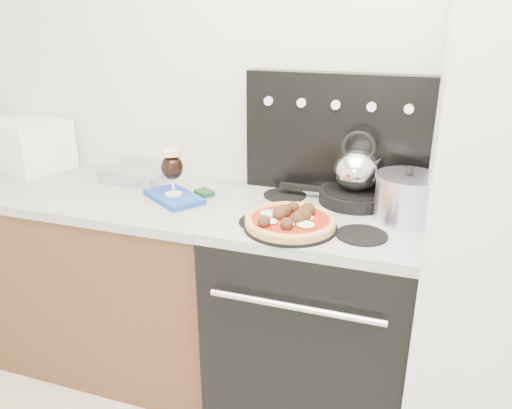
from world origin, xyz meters
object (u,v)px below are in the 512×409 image
at_px(base_cabinet, 94,277).
at_px(pizza_pan, 290,226).
at_px(toaster_oven, 29,144).
at_px(tea_kettle, 357,166).
at_px(beer_glass, 172,172).
at_px(stock_pot, 406,199).
at_px(pizza, 290,219).
at_px(oven_mitt, 174,197).
at_px(stove_body, 314,319).
at_px(skillet, 355,196).

xyz_separation_m(base_cabinet, pizza_pan, (1.03, -0.19, 0.50)).
xyz_separation_m(toaster_oven, tea_kettle, (1.65, -0.04, 0.05)).
bearing_deg(pizza_pan, beer_glass, 162.98).
height_order(toaster_oven, stock_pot, toaster_oven).
bearing_deg(pizza, base_cabinet, 169.72).
relative_size(oven_mitt, pizza_pan, 0.79).
relative_size(stove_body, beer_glass, 4.40).
distance_m(base_cabinet, toaster_oven, 0.76).
bearing_deg(stove_body, beer_glass, 179.31).
distance_m(beer_glass, skillet, 0.76).
xyz_separation_m(pizza_pan, tea_kettle, (0.18, 0.33, 0.15)).
xyz_separation_m(beer_glass, tea_kettle, (0.74, 0.16, 0.05)).
distance_m(oven_mitt, pizza, 0.58).
distance_m(toaster_oven, pizza, 1.51).
height_order(beer_glass, pizza_pan, beer_glass).
bearing_deg(pizza_pan, toaster_oven, 165.90).
height_order(oven_mitt, pizza_pan, pizza_pan).
relative_size(base_cabinet, pizza, 4.45).
xyz_separation_m(toaster_oven, beer_glass, (0.91, -0.20, 0.00)).
distance_m(skillet, stock_pot, 0.24).
distance_m(base_cabinet, pizza, 1.17).
xyz_separation_m(stove_body, pizza, (-0.07, -0.16, 0.51)).
bearing_deg(beer_glass, base_cabinet, 177.91).
bearing_deg(skillet, beer_glass, -167.80).
relative_size(stove_body, toaster_oven, 2.28).
height_order(base_cabinet, skillet, skillet).
height_order(stove_body, pizza_pan, pizza_pan).
distance_m(toaster_oven, skillet, 1.65).
bearing_deg(toaster_oven, tea_kettle, 16.67).
distance_m(pizza_pan, pizza, 0.03).
bearing_deg(skillet, pizza_pan, -119.10).
distance_m(toaster_oven, pizza_pan, 1.51).
height_order(base_cabinet, pizza_pan, pizza_pan).
relative_size(tea_kettle, stock_pot, 0.89).
relative_size(stove_body, oven_mitt, 3.28).
height_order(base_cabinet, pizza, pizza).
relative_size(stove_body, skillet, 3.03).
bearing_deg(toaster_oven, oven_mitt, 5.74).
height_order(stove_body, tea_kettle, tea_kettle).
relative_size(oven_mitt, pizza, 0.82).
height_order(pizza, skillet, pizza).
height_order(pizza, stock_pot, stock_pot).
xyz_separation_m(stove_body, tea_kettle, (0.11, 0.17, 0.63)).
height_order(beer_glass, skillet, beer_glass).
height_order(beer_glass, tea_kettle, tea_kettle).
bearing_deg(oven_mitt, pizza_pan, -17.02).
bearing_deg(tea_kettle, stock_pot, -39.26).
bearing_deg(base_cabinet, toaster_oven, 157.36).
xyz_separation_m(pizza_pan, skillet, (0.18, 0.33, 0.02)).
height_order(stove_body, beer_glass, beer_glass).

